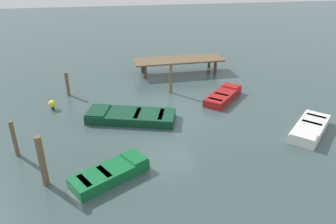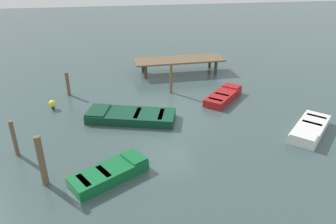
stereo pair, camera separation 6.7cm
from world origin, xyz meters
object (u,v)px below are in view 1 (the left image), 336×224
marker_buoy (52,104)px  rowboat_dark_green (130,116)px  rowboat_red (223,96)px  rowboat_green (110,173)px  dock_segment (179,61)px  mooring_piling_far_right (67,84)px  mooring_piling_near_left (171,78)px  mooring_piling_near_right (42,161)px  mooring_piling_center (14,139)px  rowboat_white (310,128)px

marker_buoy → rowboat_dark_green: bearing=-26.7°
rowboat_red → rowboat_green: bearing=176.2°
dock_segment → rowboat_red: bearing=-74.9°
rowboat_dark_green → rowboat_green: bearing=93.2°
rowboat_green → mooring_piling_far_right: bearing=74.3°
mooring_piling_far_right → rowboat_dark_green: bearing=-49.0°
rowboat_red → dock_segment: bearing=59.6°
dock_segment → mooring_piling_far_right: (-6.85, -2.66, -0.18)m
rowboat_dark_green → marker_buoy: marker_buoy is taller
mooring_piling_near_left → mooring_piling_far_right: bearing=173.4°
dock_segment → mooring_piling_far_right: bearing=-160.6°
dock_segment → mooring_piling_near_left: 3.51m
mooring_piling_near_left → mooring_piling_near_right: size_ratio=0.93×
dock_segment → mooring_piling_center: size_ratio=3.97×
mooring_piling_far_right → dock_segment: bearing=21.2°
rowboat_white → dock_segment: bearing=-110.5°
marker_buoy → mooring_piling_center: bearing=-100.4°
dock_segment → rowboat_red: (1.46, -4.77, -0.63)m
mooring_piling_near_right → marker_buoy: size_ratio=3.88×
rowboat_red → mooring_piling_center: (-9.68, -3.75, 0.53)m
rowboat_dark_green → marker_buoy: 4.25m
mooring_piling_near_left → mooring_piling_far_right: size_ratio=1.30×
rowboat_white → marker_buoy: 12.32m
mooring_piling_near_right → mooring_piling_far_right: mooring_piling_near_right is taller
rowboat_dark_green → mooring_piling_far_right: mooring_piling_far_right is taller
mooring_piling_near_right → mooring_piling_center: mooring_piling_near_right is taller
mooring_piling_near_left → rowboat_dark_green: bearing=-129.9°
mooring_piling_near_right → dock_segment: bearing=57.1°
rowboat_green → mooring_piling_far_right: mooring_piling_far_right is taller
mooring_piling_far_right → marker_buoy: 1.89m
rowboat_dark_green → mooring_piling_near_left: (2.51, 3.00, 0.65)m
mooring_piling_center → marker_buoy: bearing=79.6°
rowboat_green → mooring_piling_far_right: (-2.16, 7.97, 0.45)m
marker_buoy → mooring_piling_near_right: bearing=-84.2°
dock_segment → mooring_piling_near_right: size_ratio=3.16×
dock_segment → rowboat_white: 9.81m
mooring_piling_far_right → marker_buoy: (-0.62, -1.75, -0.38)m
rowboat_dark_green → marker_buoy: (-3.80, 1.91, 0.07)m
rowboat_green → marker_buoy: 6.82m
dock_segment → mooring_piling_far_right: 7.35m
dock_segment → rowboat_green: 11.63m
mooring_piling_near_right → mooring_piling_center: size_ratio=1.25×
mooring_piling_center → rowboat_white: bearing=-2.0°
rowboat_white → mooring_piling_near_left: bearing=-92.1°
rowboat_red → mooring_piling_far_right: (-8.30, 2.11, 0.45)m
rowboat_red → rowboat_dark_green: (-5.13, -1.55, -0.00)m
rowboat_green → rowboat_dark_green: same height
rowboat_dark_green → rowboat_white: bearing=177.5°
rowboat_green → marker_buoy: size_ratio=5.96×
rowboat_white → rowboat_dark_green: same height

